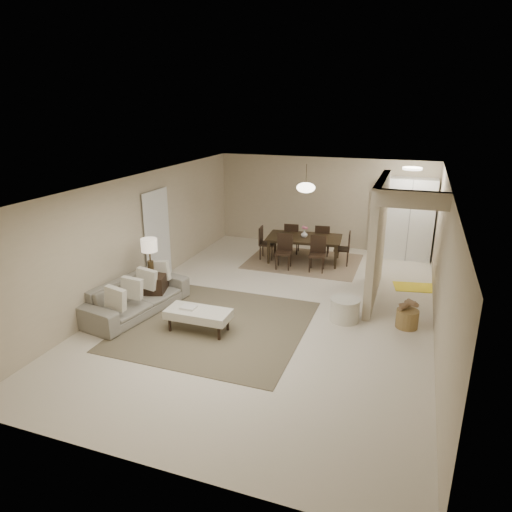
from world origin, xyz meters
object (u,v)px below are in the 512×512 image
at_px(ottoman_bench, 198,314).
at_px(sofa, 136,297).
at_px(pantry_cabinet, 410,219).
at_px(round_pouf, 345,310).
at_px(side_table, 152,289).
at_px(dining_table, 304,249).
at_px(wicker_basket, 407,319).

bearing_deg(ottoman_bench, sofa, 168.11).
distance_m(pantry_cabinet, round_pouf, 4.43).
bearing_deg(round_pouf, side_table, -172.48).
height_order(sofa, side_table, sofa).
bearing_deg(dining_table, pantry_cabinet, 20.42).
distance_m(ottoman_bench, dining_table, 4.41).
height_order(pantry_cabinet, ottoman_bench, pantry_cabinet).
relative_size(wicker_basket, dining_table, 0.21).
bearing_deg(dining_table, round_pouf, -68.90).
relative_size(round_pouf, wicker_basket, 1.40).
relative_size(side_table, wicker_basket, 1.53).
xyz_separation_m(ottoman_bench, round_pouf, (2.38, 1.30, -0.11)).
bearing_deg(pantry_cabinet, round_pouf, -102.37).
bearing_deg(side_table, round_pouf, 7.52).
xyz_separation_m(ottoman_bench, dining_table, (0.84, 4.33, -0.00)).
xyz_separation_m(sofa, dining_table, (2.33, 4.03, 0.00)).
height_order(pantry_cabinet, sofa, pantry_cabinet).
height_order(ottoman_bench, dining_table, dining_table).
distance_m(ottoman_bench, wicker_basket, 3.77).
relative_size(pantry_cabinet, wicker_basket, 5.30).
distance_m(sofa, side_table, 0.50).
distance_m(side_table, wicker_basket, 4.97).
relative_size(pantry_cabinet, side_table, 3.47).
bearing_deg(ottoman_bench, wicker_basket, 21.40).
xyz_separation_m(pantry_cabinet, ottoman_bench, (-3.32, -5.55, -0.72)).
bearing_deg(side_table, sofa, -95.73).
distance_m(pantry_cabinet, ottoman_bench, 6.51).
distance_m(side_table, dining_table, 4.20).
xyz_separation_m(ottoman_bench, wicker_basket, (3.50, 1.40, -0.16)).
bearing_deg(wicker_basket, ottoman_bench, -158.15).
bearing_deg(sofa, wicker_basket, -67.59).
bearing_deg(pantry_cabinet, sofa, -132.42).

